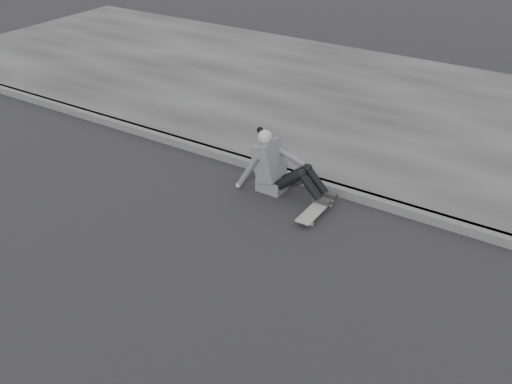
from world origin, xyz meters
TOP-DOWN VIEW (x-y plane):
  - ground at (0.00, 0.00)m, footprint 80.00×80.00m
  - curb at (0.00, 2.58)m, footprint 24.00×0.16m
  - sidewalk at (0.00, 5.60)m, footprint 24.00×6.00m
  - skateboard at (-1.64, 1.95)m, footprint 0.20×0.78m
  - seated_woman at (-2.37, 2.20)m, footprint 1.38×0.46m

SIDE VIEW (x-z plane):
  - ground at x=0.00m, z-range 0.00..0.00m
  - curb at x=0.00m, z-range 0.00..0.12m
  - sidewalk at x=0.00m, z-range 0.00..0.12m
  - skateboard at x=-1.64m, z-range 0.03..0.12m
  - seated_woman at x=-2.37m, z-range -0.08..0.80m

